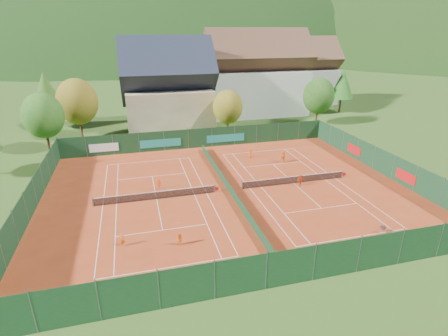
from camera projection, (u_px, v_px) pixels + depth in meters
ground at (229, 191)px, 39.21m from camera, size 600.00×600.00×0.00m
clay_pad at (229, 191)px, 39.20m from camera, size 40.00×32.00×0.01m
court_markings_left at (157, 199)px, 37.28m from camera, size 11.03×23.83×0.00m
court_markings_right at (294, 183)px, 41.12m from camera, size 11.03×23.83×0.00m
tennis_net_left at (158, 195)px, 37.14m from camera, size 13.30×0.10×1.02m
tennis_net_right at (295, 179)px, 40.97m from camera, size 13.30×0.10×1.02m
court_divider at (229, 187)px, 39.02m from camera, size 0.03×28.80×1.00m
fence_north at (197, 139)px, 52.90m from camera, size 40.00×0.10×3.00m
fence_south at (291, 267)px, 24.29m from camera, size 40.00×0.04×3.00m
fence_west at (30, 200)px, 33.85m from camera, size 0.04×32.00×3.00m
fence_east at (383, 162)px, 43.50m from camera, size 0.09×32.00×3.00m
chalet at (168, 90)px, 62.95m from camera, size 16.20×12.00×16.00m
hotel_block_a at (256, 78)px, 72.60m from camera, size 21.60×11.00×17.25m
hotel_block_b at (300, 75)px, 83.42m from camera, size 17.28×10.00×15.50m
tree_west_front at (43, 116)px, 49.88m from camera, size 5.72×5.72×8.69m
tree_west_mid at (77, 102)px, 55.97m from camera, size 6.44×6.44×9.78m
tree_west_back at (46, 91)px, 61.46m from camera, size 5.60×5.60×10.00m
tree_center at (228, 107)px, 58.63m from camera, size 5.01×5.01×7.60m
tree_east_front at (319, 96)px, 64.49m from camera, size 5.72×5.72×8.69m
tree_east_mid at (342, 84)px, 73.82m from camera, size 5.04×5.04×9.00m
tree_east_back at (292, 77)px, 78.83m from camera, size 7.15×7.15×10.86m
mountain_backdrop at (183, 107)px, 270.23m from camera, size 820.00×530.00×242.00m
ball_hopper at (383, 228)px, 30.85m from camera, size 0.34×0.34×0.80m
loose_ball_0 at (178, 222)px, 32.77m from camera, size 0.07×0.07×0.07m
loose_ball_1 at (297, 232)px, 31.19m from camera, size 0.07×0.07×0.07m
loose_ball_2 at (255, 174)px, 43.72m from camera, size 0.07×0.07×0.07m
player_left_near at (123, 240)px, 29.03m from camera, size 0.52×0.48×1.18m
player_left_mid at (180, 239)px, 29.07m from camera, size 0.69×0.59×1.22m
player_left_far at (159, 183)px, 39.51m from camera, size 0.87×0.54×1.31m
player_right_near at (300, 180)px, 40.10m from camera, size 0.92×0.60×1.46m
player_right_far_a at (250, 153)px, 49.08m from camera, size 0.74×0.56×1.35m
player_right_far_b at (283, 157)px, 47.30m from camera, size 1.39×1.35×1.59m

